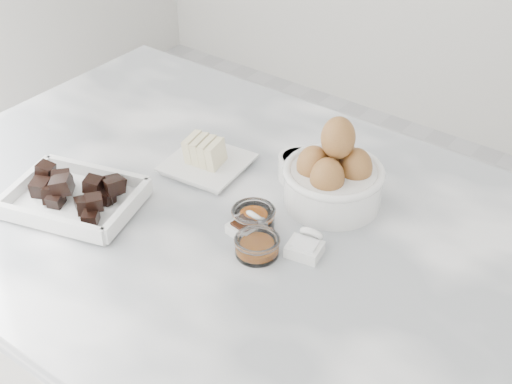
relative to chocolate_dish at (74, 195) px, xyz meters
The scene contains 9 objects.
marble_slab 0.27m from the chocolate_dish, 31.46° to the left, with size 1.20×0.80×0.04m, color white.
chocolate_dish is the anchor object (origin of this frame).
butter_plate 0.24m from the chocolate_dish, 66.15° to the left, with size 0.15×0.15×0.06m.
sugar_ramekin 0.39m from the chocolate_dish, 49.58° to the left, with size 0.08×0.08×0.05m.
egg_bowl 0.43m from the chocolate_dish, 38.81° to the left, with size 0.17×0.17×0.16m.
honey_bowl 0.33m from the chocolate_dish, 15.24° to the left, with size 0.07×0.07×0.03m.
zest_bowl 0.30m from the chocolate_dish, 27.49° to the left, with size 0.07×0.07×0.03m.
vanilla_spoon 0.30m from the chocolate_dish, 23.30° to the left, with size 0.05×0.07×0.04m.
salt_spoon 0.40m from the chocolate_dish, 19.86° to the left, with size 0.06×0.07×0.04m.
Camera 1 is at (0.59, -0.73, 1.66)m, focal length 50.00 mm.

